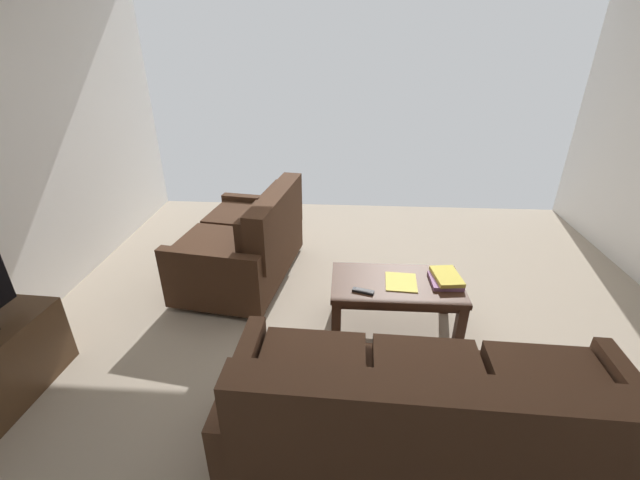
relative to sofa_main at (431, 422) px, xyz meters
name	(u,v)px	position (x,y,z in m)	size (l,w,h in m)	color
ground_plane	(360,339)	(0.31, -1.08, -0.39)	(5.47, 5.62, 0.01)	tan
sofa_main	(431,422)	(0.00, 0.00, 0.00)	(2.12, 0.93, 0.90)	black
loveseat_near	(247,243)	(1.37, -1.93, -0.01)	(1.07, 1.49, 0.90)	black
coffee_table	(396,290)	(0.05, -1.24, -0.02)	(1.00, 0.56, 0.43)	#3D2316
book_stack	(446,279)	(-0.33, -1.26, 0.08)	(0.24, 0.31, 0.06)	#996699
tv_remote	(363,291)	(0.31, -1.09, 0.06)	(0.17, 0.09, 0.02)	black
loose_magazine	(401,282)	(0.01, -1.23, 0.05)	(0.24, 0.27, 0.01)	#E0CC4C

